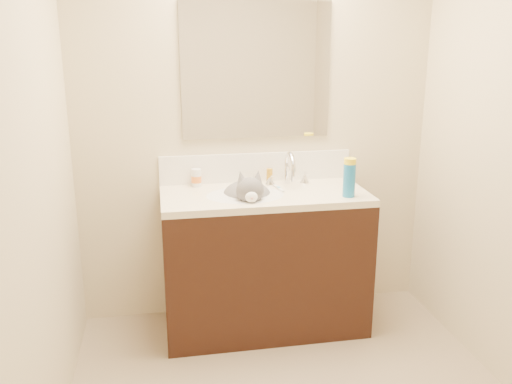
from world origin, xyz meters
name	(u,v)px	position (x,y,z in m)	size (l,w,h in m)	color
room_shell	(316,103)	(0.00, 0.00, 1.49)	(2.24, 2.54, 2.52)	beige
vanity_cabinet	(264,264)	(0.00, 0.97, 0.41)	(1.20, 0.55, 0.82)	black
counter_slab	(265,196)	(0.00, 0.97, 0.84)	(1.20, 0.55, 0.04)	beige
basin	(245,207)	(-0.12, 0.94, 0.79)	(0.45, 0.36, 0.14)	white
faucet	(289,171)	(0.18, 1.11, 0.95)	(0.28, 0.20, 0.21)	silver
cat	(248,198)	(-0.10, 0.97, 0.83)	(0.34, 0.43, 0.33)	#595659
backsplash	(256,167)	(0.00, 1.24, 0.95)	(1.20, 0.02, 0.18)	white
mirror	(256,71)	(0.00, 1.24, 1.54)	(0.90, 0.02, 0.80)	white
pill_bottle	(196,178)	(-0.38, 1.18, 0.91)	(0.06, 0.06, 0.11)	silver
pill_label	(196,179)	(-0.38, 1.18, 0.91)	(0.06, 0.06, 0.04)	orange
silver_jar	(257,180)	(-0.01, 1.16, 0.89)	(0.05, 0.05, 0.05)	#B7B7BC
amber_bottle	(269,176)	(0.07, 1.17, 0.91)	(0.04, 0.04, 0.10)	#C28816
toothbrush	(279,188)	(0.10, 1.03, 0.87)	(0.02, 0.15, 0.01)	silver
toothbrush_head	(279,188)	(0.10, 1.03, 0.87)	(0.01, 0.03, 0.01)	#65AED8
spray_can	(349,180)	(0.45, 0.81, 0.95)	(0.07, 0.07, 0.19)	#196FB2
spray_cap	(350,162)	(0.45, 0.81, 1.06)	(0.07, 0.07, 0.04)	yellow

